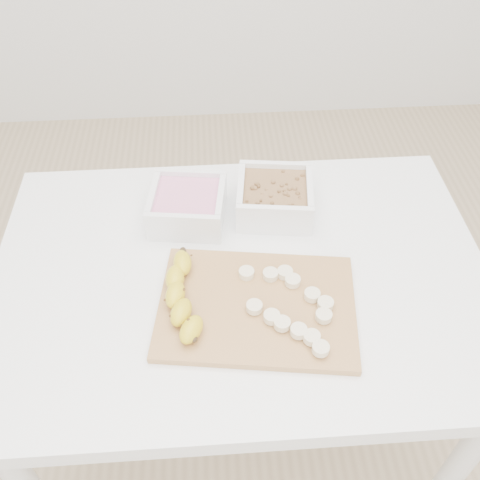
{
  "coord_description": "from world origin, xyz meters",
  "views": [
    {
      "loc": [
        -0.05,
        -0.7,
        1.56
      ],
      "look_at": [
        0.0,
        0.03,
        0.81
      ],
      "focal_mm": 40.0,
      "sensor_mm": 36.0,
      "label": 1
    }
  ],
  "objects": [
    {
      "name": "ground",
      "position": [
        0.0,
        0.0,
        0.0
      ],
      "size": [
        3.5,
        3.5,
        0.0
      ],
      "primitive_type": "plane",
      "color": "#C6AD89",
      "rests_on": "ground"
    },
    {
      "name": "table",
      "position": [
        0.0,
        0.0,
        0.65
      ],
      "size": [
        1.0,
        0.7,
        0.75
      ],
      "color": "white",
      "rests_on": "ground"
    },
    {
      "name": "cutting_board",
      "position": [
        0.02,
        -0.09,
        0.76
      ],
      "size": [
        0.4,
        0.31,
        0.01
      ],
      "primitive_type": "cube",
      "rotation": [
        0.0,
        0.0,
        -0.14
      ],
      "color": "#AF7E4A",
      "rests_on": "table"
    },
    {
      "name": "banana_slices",
      "position": [
        0.09,
        -0.11,
        0.77
      ],
      "size": [
        0.17,
        0.21,
        0.02
      ],
      "color": "beige",
      "rests_on": "cutting_board"
    },
    {
      "name": "bowl_yogurt",
      "position": [
        -0.1,
        0.17,
        0.79
      ],
      "size": [
        0.18,
        0.18,
        0.07
      ],
      "color": "white",
      "rests_on": "table"
    },
    {
      "name": "bowl_granola",
      "position": [
        0.09,
        0.18,
        0.79
      ],
      "size": [
        0.18,
        0.18,
        0.08
      ],
      "color": "white",
      "rests_on": "table"
    },
    {
      "name": "banana",
      "position": [
        -0.11,
        -0.08,
        0.78
      ],
      "size": [
        0.08,
        0.21,
        0.04
      ],
      "primitive_type": null,
      "rotation": [
        0.0,
        0.0,
        -0.1
      ],
      "color": "gold",
      "rests_on": "cutting_board"
    }
  ]
}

